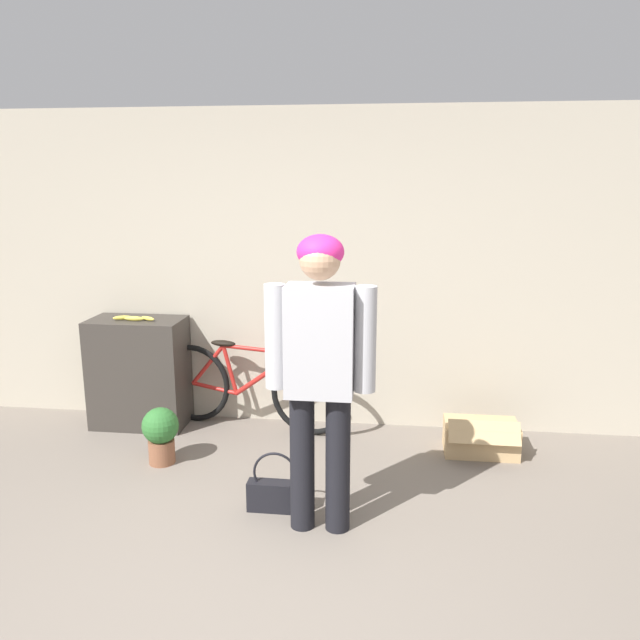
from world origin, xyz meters
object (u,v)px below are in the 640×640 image
Objects in this scene: person at (320,359)px; cardboard_box at (481,437)px; banana at (134,318)px; bicycle at (250,386)px; handbag at (275,493)px; potted_plant at (161,432)px.

cardboard_box is at bearing 47.19° from person.
person is 4.81× the size of banana.
handbag is at bearing -60.56° from bicycle.
cardboard_box is (1.09, 1.18, -0.93)m from person.
handbag is (1.39, -1.20, -0.82)m from banana.
bicycle reaches higher than potted_plant.
potted_plant is at bearing -168.77° from cardboard_box.
person is at bearing -132.68° from cardboard_box.
person is 1.02× the size of bicycle.
handbag is at bearing -30.30° from potted_plant.
banana is 0.93× the size of handbag.
potted_plant is (-1.26, 0.71, -0.81)m from person.
handbag is at bearing -143.58° from cardboard_box.
cardboard_box is (1.85, -0.27, -0.24)m from bicycle.
banana is 0.67× the size of cardboard_box.
banana is at bearing -164.73° from bicycle.
bicycle is at bearing 171.80° from cardboard_box.
potted_plant is at bearing -114.31° from bicycle.
potted_plant is at bearing -56.06° from banana.
handbag is at bearing 152.93° from person.
bicycle is 4.04× the size of potted_plant.
person is 4.46× the size of handbag.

